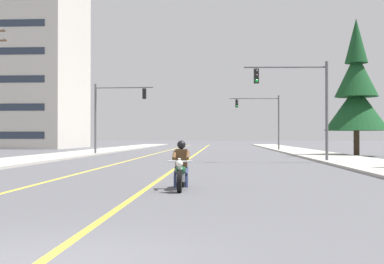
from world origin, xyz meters
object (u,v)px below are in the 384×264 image
object	(u,v)px
motorcycle_with_rider	(181,170)
traffic_signal_near_right	(303,95)
conifer_tree_right_verge_far	(356,93)
apartment_building_far_left_block	(3,47)
traffic_signal_mid_right	(264,114)
traffic_signal_near_left	(112,108)

from	to	relation	value
motorcycle_with_rider	traffic_signal_near_right	size ratio (longest dim) A/B	0.35
conifer_tree_right_verge_far	apartment_building_far_left_block	distance (m)	51.83
traffic_signal_near_right	traffic_signal_mid_right	world-z (taller)	same
traffic_signal_near_right	conifer_tree_right_verge_far	distance (m)	12.06
traffic_signal_near_left	traffic_signal_mid_right	size ratio (longest dim) A/B	1.00
traffic_signal_mid_right	apartment_building_far_left_block	size ratio (longest dim) A/B	0.22
motorcycle_with_rider	traffic_signal_mid_right	xyz separation A→B (m)	(6.02, 42.33, 3.56)
traffic_signal_mid_right	apartment_building_far_left_block	world-z (taller)	apartment_building_far_left_block
apartment_building_far_left_block	conifer_tree_right_verge_far	bearing A→B (deg)	-34.78
traffic_signal_near_left	apartment_building_far_left_block	bearing A→B (deg)	128.42
motorcycle_with_rider	traffic_signal_near_right	xyz separation A→B (m)	(6.19, 16.51, 3.53)
traffic_signal_near_left	conifer_tree_right_verge_far	distance (m)	20.55
motorcycle_with_rider	conifer_tree_right_verge_far	world-z (taller)	conifer_tree_right_verge_far
conifer_tree_right_verge_far	apartment_building_far_left_block	world-z (taller)	apartment_building_far_left_block
traffic_signal_near_right	apartment_building_far_left_block	bearing A→B (deg)	132.27
traffic_signal_near_left	traffic_signal_mid_right	xyz separation A→B (m)	(14.29, 13.35, 0.02)
motorcycle_with_rider	conifer_tree_right_verge_far	bearing A→B (deg)	65.72
traffic_signal_near_right	conifer_tree_right_verge_far	world-z (taller)	conifer_tree_right_verge_far
motorcycle_with_rider	traffic_signal_near_left	xyz separation A→B (m)	(-8.27, 28.98, 3.53)
motorcycle_with_rider	traffic_signal_near_right	world-z (taller)	traffic_signal_near_right
traffic_signal_near_right	motorcycle_with_rider	bearing A→B (deg)	-110.56
traffic_signal_mid_right	conifer_tree_right_verge_far	bearing A→B (deg)	-68.27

